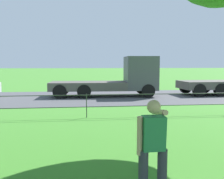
# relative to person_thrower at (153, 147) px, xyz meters

# --- Properties ---
(street_strip) EXTENTS (80.00, 7.70, 0.01)m
(street_strip) POSITION_rel_person_thrower_xyz_m (-0.96, 13.07, -0.89)
(street_strip) COLOR #4C4C51
(street_strip) RESTS_ON ground
(park_fence) EXTENTS (38.57, 0.04, 1.00)m
(park_fence) POSITION_rel_person_thrower_xyz_m (-0.96, 6.50, -0.21)
(park_fence) COLOR #333833
(park_fence) RESTS_ON ground
(person_thrower) EXTENTS (0.51, 0.76, 1.65)m
(person_thrower) POSITION_rel_person_thrower_xyz_m (0.00, 0.00, 0.00)
(person_thrower) COLOR #383842
(person_thrower) RESTS_ON ground
(flatbed_truck_left) EXTENTS (7.37, 2.64, 2.75)m
(flatbed_truck_left) POSITION_rel_person_thrower_xyz_m (1.44, 13.46, 0.33)
(flatbed_truck_left) COLOR #4C4C51
(flatbed_truck_left) RESTS_ON ground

